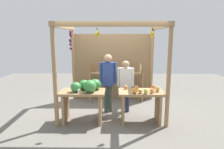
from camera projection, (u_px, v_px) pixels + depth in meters
ground_plane at (112, 110)px, 6.00m from camera, size 12.00×12.00×0.00m
market_stall at (112, 59)px, 6.20m from camera, size 2.79×2.29×2.50m
fruit_counter_left at (85, 93)px, 5.07m from camera, size 1.12×0.69×1.12m
fruit_counter_right at (141, 99)px, 5.06m from camera, size 1.12×0.64×0.97m
bottle_shelf_unit at (116, 79)px, 6.66m from camera, size 1.79×0.22×1.34m
vendor_man at (108, 78)px, 5.70m from camera, size 0.48×0.23×1.68m
vendor_woman at (126, 82)px, 5.71m from camera, size 0.48×0.20×1.50m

